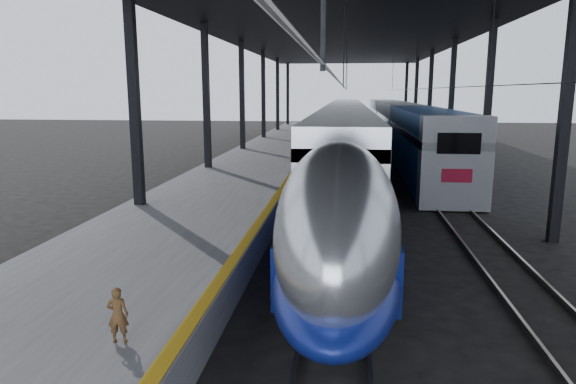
# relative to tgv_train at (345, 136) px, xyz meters

# --- Properties ---
(ground) EXTENTS (160.00, 160.00, 0.00)m
(ground) POSITION_rel_tgv_train_xyz_m (-2.00, -25.71, -2.01)
(ground) COLOR black
(ground) RESTS_ON ground
(platform) EXTENTS (6.00, 80.00, 1.00)m
(platform) POSITION_rel_tgv_train_xyz_m (-5.50, -5.71, -1.51)
(platform) COLOR #4C4C4F
(platform) RESTS_ON ground
(yellow_strip) EXTENTS (0.30, 80.00, 0.01)m
(yellow_strip) POSITION_rel_tgv_train_xyz_m (-2.70, -5.71, -1.01)
(yellow_strip) COLOR gold
(yellow_strip) RESTS_ON platform
(rails) EXTENTS (6.52, 80.00, 0.16)m
(rails) POSITION_rel_tgv_train_xyz_m (2.50, -5.71, -1.93)
(rails) COLOR slate
(rails) RESTS_ON ground
(canopy) EXTENTS (18.00, 75.00, 9.47)m
(canopy) POSITION_rel_tgv_train_xyz_m (-0.10, -5.71, 7.10)
(canopy) COLOR black
(canopy) RESTS_ON ground
(tgv_train) EXTENTS (3.00, 65.20, 4.30)m
(tgv_train) POSITION_rel_tgv_train_xyz_m (0.00, 0.00, 0.00)
(tgv_train) COLOR silver
(tgv_train) RESTS_ON ground
(second_train) EXTENTS (3.10, 56.05, 4.27)m
(second_train) POSITION_rel_tgv_train_xyz_m (5.00, 10.76, 0.15)
(second_train) COLOR navy
(second_train) RESTS_ON ground
(child) EXTENTS (0.40, 0.29, 1.01)m
(child) POSITION_rel_tgv_train_xyz_m (-3.70, -31.55, -0.51)
(child) COLOR #4E331A
(child) RESTS_ON platform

